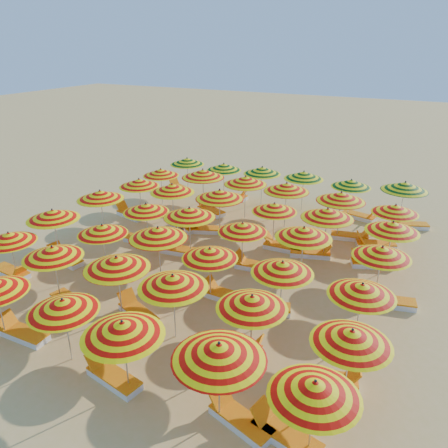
{
  "coord_description": "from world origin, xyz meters",
  "views": [
    {
      "loc": [
        7.51,
        -14.42,
        8.7
      ],
      "look_at": [
        0.0,
        0.5,
        1.6
      ],
      "focal_mm": 35.0,
      "sensor_mm": 36.0,
      "label": 1
    }
  ],
  "objects_px": {
    "lounger_2": "(113,377)",
    "umbrella_10": "(252,302)",
    "umbrella_17": "(362,290)",
    "lounger_4": "(285,435)",
    "umbrella_16": "(283,267)",
    "lounger_7": "(138,313)",
    "umbrella_25": "(172,188)",
    "lounger_11": "(121,269)",
    "umbrella_33": "(287,187)",
    "lounger_3": "(240,419)",
    "umbrella_19": "(146,208)",
    "umbrella_36": "(187,161)",
    "umbrella_35": "(395,209)",
    "umbrella_27": "(274,207)",
    "umbrella_24": "(139,183)",
    "lounger_10": "(65,259)",
    "lounger_19": "(184,226)",
    "umbrella_9": "(173,281)",
    "lounger_8": "(235,348)",
    "lounger_17": "(389,301)",
    "umbrella_40": "(351,183)",
    "lounger_14": "(143,240)",
    "lounger_25": "(351,236)",
    "lounger_15": "(179,250)",
    "umbrella_5": "(315,389)",
    "umbrella_38": "(262,170)",
    "umbrella_39": "(304,175)",
    "umbrella_34": "(341,197)",
    "lounger_12": "(226,295)",
    "umbrella_30": "(161,172)",
    "umbrella_15": "(210,253)",
    "lounger_26": "(375,244)",
    "umbrella_31": "(203,174)",
    "umbrella_20": "(189,213)",
    "umbrella_18": "(100,195)",
    "lounger_21": "(282,247)",
    "lounger_18": "(130,214)",
    "lounger_27": "(180,188)",
    "umbrella_26": "(220,194)",
    "lounger_6": "(71,302)",
    "umbrella_11": "(352,337)",
    "lounger_28": "(234,196)",
    "umbrella_8": "(117,263)",
    "umbrella_23": "(382,252)",
    "lounger_24": "(211,210)",
    "umbrella_37": "(224,167)",
    "lounger_30": "(409,225)",
    "umbrella_12": "(53,215)",
    "umbrella_4": "(219,352)",
    "lounger_1": "(23,333)",
    "umbrella_21": "(243,228)",
    "lounger_23": "(371,263)"
  },
  "relations": [
    {
      "from": "lounger_2",
      "to": "umbrella_10",
      "type": "bearing_deg",
      "value": -128.05
    },
    {
      "from": "umbrella_17",
      "to": "lounger_4",
      "type": "bearing_deg",
      "value": -99.5
    },
    {
      "from": "umbrella_16",
      "to": "lounger_7",
      "type": "distance_m",
      "value": 5.12
    },
    {
      "from": "umbrella_25",
      "to": "lounger_11",
      "type": "height_order",
      "value": "umbrella_25"
    },
    {
      "from": "umbrella_33",
      "to": "lounger_3",
      "type": "distance_m",
      "value": 12.65
    },
    {
      "from": "umbrella_19",
      "to": "umbrella_36",
      "type": "bearing_deg",
      "value": 108.11
    },
    {
      "from": "umbrella_35",
      "to": "umbrella_27",
      "type": "bearing_deg",
      "value": -155.35
    },
    {
      "from": "umbrella_24",
      "to": "lounger_10",
      "type": "relative_size",
      "value": 1.35
    },
    {
      "from": "lounger_19",
      "to": "umbrella_9",
      "type": "bearing_deg",
      "value": -39.26
    },
    {
      "from": "lounger_8",
      "to": "lounger_17",
      "type": "height_order",
      "value": "same"
    },
    {
      "from": "umbrella_27",
      "to": "umbrella_40",
      "type": "xyz_separation_m",
      "value": [
        2.29,
        4.99,
        0.01
      ]
    },
    {
      "from": "lounger_14",
      "to": "lounger_25",
      "type": "relative_size",
      "value": 0.97
    },
    {
      "from": "umbrella_9",
      "to": "lounger_15",
      "type": "bearing_deg",
      "value": 120.87
    },
    {
      "from": "umbrella_5",
      "to": "umbrella_38",
      "type": "height_order",
      "value": "umbrella_38"
    },
    {
      "from": "umbrella_36",
      "to": "umbrella_39",
      "type": "xyz_separation_m",
      "value": [
        7.23,
        0.08,
        0.07
      ]
    },
    {
      "from": "umbrella_24",
      "to": "lounger_17",
      "type": "height_order",
      "value": "umbrella_24"
    },
    {
      "from": "umbrella_34",
      "to": "lounger_12",
      "type": "xyz_separation_m",
      "value": [
        -2.36,
        -7.03,
        -1.93
      ]
    },
    {
      "from": "lounger_7",
      "to": "umbrella_30",
      "type": "bearing_deg",
      "value": -39.16
    },
    {
      "from": "umbrella_10",
      "to": "umbrella_16",
      "type": "relative_size",
      "value": 1.01
    },
    {
      "from": "umbrella_15",
      "to": "lounger_15",
      "type": "distance_m",
      "value": 4.28
    },
    {
      "from": "lounger_26",
      "to": "umbrella_31",
      "type": "bearing_deg",
      "value": -23.78
    },
    {
      "from": "umbrella_5",
      "to": "lounger_4",
      "type": "xyz_separation_m",
      "value": [
        -0.6,
        0.1,
        -1.75
      ]
    },
    {
      "from": "umbrella_15",
      "to": "umbrella_16",
      "type": "bearing_deg",
      "value": 1.13
    },
    {
      "from": "umbrella_20",
      "to": "lounger_14",
      "type": "bearing_deg",
      "value": 176.05
    },
    {
      "from": "umbrella_18",
      "to": "umbrella_5",
      "type": "bearing_deg",
      "value": -30.8
    },
    {
      "from": "lounger_21",
      "to": "lounger_18",
      "type": "bearing_deg",
      "value": -1.75
    },
    {
      "from": "lounger_12",
      "to": "lounger_27",
      "type": "height_order",
      "value": "same"
    },
    {
      "from": "umbrella_38",
      "to": "umbrella_26",
      "type": "bearing_deg",
      "value": -90.59
    },
    {
      "from": "umbrella_40",
      "to": "lounger_17",
      "type": "distance_m",
      "value": 8.44
    },
    {
      "from": "lounger_4",
      "to": "umbrella_26",
      "type": "bearing_deg",
      "value": -42.68
    },
    {
      "from": "umbrella_34",
      "to": "lounger_27",
      "type": "relative_size",
      "value": 1.51
    },
    {
      "from": "lounger_27",
      "to": "lounger_21",
      "type": "bearing_deg",
      "value": 174.39
    },
    {
      "from": "umbrella_24",
      "to": "lounger_6",
      "type": "xyz_separation_m",
      "value": [
        2.74,
        -7.84,
        -1.78
      ]
    },
    {
      "from": "umbrella_11",
      "to": "lounger_28",
      "type": "distance_m",
      "value": 15.8
    },
    {
      "from": "umbrella_8",
      "to": "umbrella_23",
      "type": "bearing_deg",
      "value": 33.43
    },
    {
      "from": "lounger_24",
      "to": "lounger_28",
      "type": "relative_size",
      "value": 1.04
    },
    {
      "from": "lounger_21",
      "to": "lounger_26",
      "type": "relative_size",
      "value": 0.96
    },
    {
      "from": "umbrella_40",
      "to": "umbrella_25",
      "type": "bearing_deg",
      "value": -145.82
    },
    {
      "from": "umbrella_37",
      "to": "lounger_15",
      "type": "xyz_separation_m",
      "value": [
        1.55,
        -7.4,
        -1.73
      ]
    },
    {
      "from": "lounger_11",
      "to": "lounger_30",
      "type": "xyz_separation_m",
      "value": [
        9.92,
        10.03,
        0.0
      ]
    },
    {
      "from": "umbrella_12",
      "to": "lounger_27",
      "type": "relative_size",
      "value": 1.47
    },
    {
      "from": "umbrella_34",
      "to": "lounger_3",
      "type": "distance_m",
      "value": 12.03
    },
    {
      "from": "umbrella_4",
      "to": "lounger_1",
      "type": "height_order",
      "value": "umbrella_4"
    },
    {
      "from": "lounger_30",
      "to": "umbrella_21",
      "type": "bearing_deg",
      "value": 31.92
    },
    {
      "from": "lounger_21",
      "to": "lounger_23",
      "type": "bearing_deg",
      "value": -178.19
    },
    {
      "from": "lounger_3",
      "to": "lounger_18",
      "type": "bearing_deg",
      "value": -24.59
    },
    {
      "from": "umbrella_11",
      "to": "umbrella_36",
      "type": "height_order",
      "value": "umbrella_11"
    },
    {
      "from": "umbrella_25",
      "to": "lounger_8",
      "type": "relative_size",
      "value": 1.53
    },
    {
      "from": "umbrella_10",
      "to": "umbrella_24",
      "type": "xyz_separation_m",
      "value": [
        -9.51,
        7.48,
        0.01
      ]
    },
    {
      "from": "lounger_21",
      "to": "lounger_2",
      "type": "bearing_deg",
      "value": 80.86
    }
  ]
}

